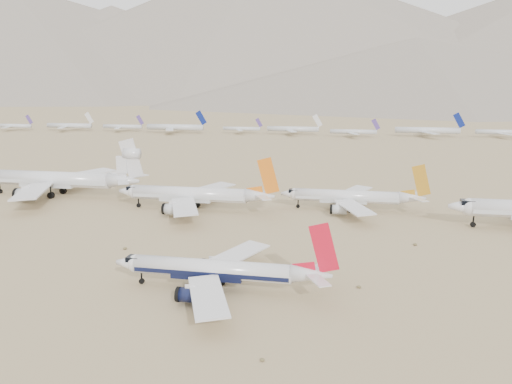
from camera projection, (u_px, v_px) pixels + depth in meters
The scene contains 8 objects.
ground at pixel (235, 282), 99.68m from camera, with size 7000.00×7000.00×0.00m, color #8A7550.
main_airliner at pixel (221, 270), 94.77m from camera, with size 41.21×40.25×14.54m.
row2_gold_tail at pixel (352, 197), 155.19m from camera, with size 43.06×42.11×15.33m.
row2_orange_tail at pixel (196, 195), 155.36m from camera, with size 48.97×47.90×17.47m.
row2_white_trijet at pixel (60, 179), 174.49m from camera, with size 59.71×58.35×21.16m.
distant_storage_row at pixel (307, 129), 387.92m from camera, with size 525.47×55.59×16.12m.
mountain_range at pixel (373, 37), 1627.04m from camera, with size 7354.00×3024.00×470.00m.
desert_scrub at pixel (135, 335), 77.78m from camera, with size 273.81×121.67×0.66m.
Camera 1 is at (22.23, -91.07, 38.61)m, focal length 35.00 mm.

